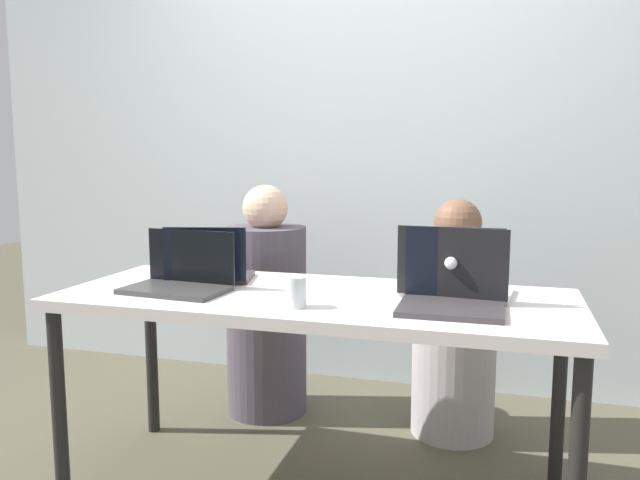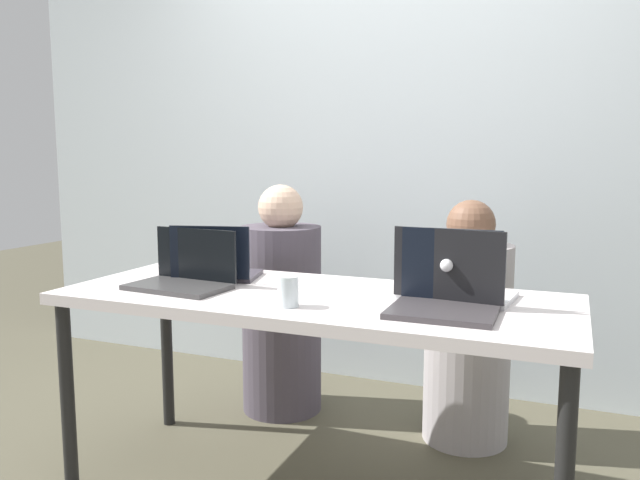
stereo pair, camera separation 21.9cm
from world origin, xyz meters
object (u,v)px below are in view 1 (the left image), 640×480
at_px(person_on_right, 455,331).
at_px(laptop_back_right, 455,282).
at_px(person_on_left, 266,312).
at_px(laptop_back_left, 209,269).
at_px(laptop_front_left, 180,278).
at_px(laptop_front_right, 452,291).
at_px(water_glass_center, 297,294).

bearing_deg(person_on_right, laptop_back_right, 110.34).
bearing_deg(person_on_right, person_on_left, 16.70).
bearing_deg(laptop_back_left, laptop_front_left, 67.77).
distance_m(laptop_front_right, laptop_front_left, 0.95).
xyz_separation_m(laptop_front_right, water_glass_center, (-0.47, -0.13, -0.01)).
bearing_deg(laptop_front_left, laptop_back_right, 15.09).
relative_size(person_on_right, water_glass_center, 10.53).
bearing_deg(person_on_left, water_glass_center, 125.30).
relative_size(laptop_back_left, laptop_front_left, 0.94).
bearing_deg(laptop_front_right, person_on_right, 92.37).
xyz_separation_m(laptop_front_right, laptop_back_right, (-0.00, 0.16, -0.00)).
distance_m(laptop_back_right, water_glass_center, 0.55).
height_order(person_on_left, person_on_right, person_on_left).
xyz_separation_m(laptop_back_left, laptop_back_right, (0.92, -0.01, 0.01)).
distance_m(laptop_front_right, water_glass_center, 0.49).
height_order(laptop_front_left, water_glass_center, laptop_front_left).
xyz_separation_m(laptop_back_left, laptop_front_left, (-0.03, -0.18, -0.00)).
xyz_separation_m(person_on_right, laptop_back_right, (0.04, -0.56, 0.33)).
height_order(person_on_right, laptop_back_left, person_on_right).
relative_size(laptop_front_right, laptop_back_right, 0.83).
relative_size(person_on_right, laptop_back_right, 2.69).
bearing_deg(person_on_right, laptop_front_right, 109.66).
height_order(laptop_front_right, laptop_front_left, laptop_front_right).
bearing_deg(laptop_front_right, laptop_back_right, 89.95).
distance_m(laptop_back_left, laptop_front_left, 0.18).
xyz_separation_m(laptop_back_right, water_glass_center, (-0.47, -0.29, -0.01)).
relative_size(person_on_right, laptop_front_left, 2.76).
distance_m(laptop_back_left, laptop_front_right, 0.93).
bearing_deg(laptop_back_right, laptop_front_right, 96.17).
bearing_deg(person_on_left, laptop_front_right, 149.47).
bearing_deg(laptop_front_left, laptop_front_right, 5.50).
bearing_deg(water_glass_center, laptop_back_left, 146.75).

